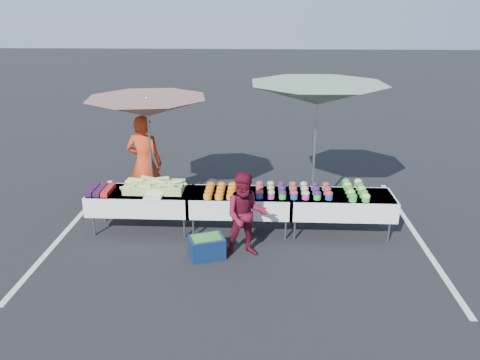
{
  "coord_description": "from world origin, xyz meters",
  "views": [
    {
      "loc": [
        0.37,
        -7.75,
        3.87
      ],
      "look_at": [
        0.0,
        0.0,
        1.0
      ],
      "focal_mm": 35.0,
      "sensor_mm": 36.0,
      "label": 1
    }
  ],
  "objects_px": {
    "table_right": "(341,204)",
    "umbrella_right": "(318,95)",
    "table_left": "(141,200)",
    "table_center": "(240,202)",
    "umbrella_left": "(147,108)",
    "customer": "(246,215)",
    "vendor": "(145,163)",
    "storage_bin": "(207,247)"
  },
  "relations": [
    {
      "from": "table_center",
      "to": "storage_bin",
      "type": "height_order",
      "value": "table_center"
    },
    {
      "from": "umbrella_right",
      "to": "table_right",
      "type": "bearing_deg",
      "value": -62.04
    },
    {
      "from": "table_left",
      "to": "table_right",
      "type": "bearing_deg",
      "value": 0.0
    },
    {
      "from": "table_left",
      "to": "umbrella_right",
      "type": "xyz_separation_m",
      "value": [
        3.18,
        0.8,
        1.79
      ]
    },
    {
      "from": "table_center",
      "to": "vendor",
      "type": "relative_size",
      "value": 0.96
    },
    {
      "from": "table_center",
      "to": "table_right",
      "type": "height_order",
      "value": "same"
    },
    {
      "from": "vendor",
      "to": "storage_bin",
      "type": "distance_m",
      "value": 2.53
    },
    {
      "from": "table_left",
      "to": "umbrella_right",
      "type": "bearing_deg",
      "value": 14.14
    },
    {
      "from": "table_right",
      "to": "umbrella_right",
      "type": "relative_size",
      "value": 0.56
    },
    {
      "from": "table_left",
      "to": "umbrella_left",
      "type": "height_order",
      "value": "umbrella_left"
    },
    {
      "from": "table_left",
      "to": "umbrella_left",
      "type": "bearing_deg",
      "value": 86.91
    },
    {
      "from": "umbrella_left",
      "to": "storage_bin",
      "type": "distance_m",
      "value": 2.88
    },
    {
      "from": "table_right",
      "to": "vendor",
      "type": "xyz_separation_m",
      "value": [
        -3.74,
        0.95,
        0.39
      ]
    },
    {
      "from": "table_center",
      "to": "umbrella_left",
      "type": "relative_size",
      "value": 0.67
    },
    {
      "from": "umbrella_right",
      "to": "vendor",
      "type": "bearing_deg",
      "value": 177.49
    },
    {
      "from": "table_left",
      "to": "vendor",
      "type": "relative_size",
      "value": 0.96
    },
    {
      "from": "vendor",
      "to": "umbrella_left",
      "type": "bearing_deg",
      "value": 138.33
    },
    {
      "from": "customer",
      "to": "umbrella_right",
      "type": "bearing_deg",
      "value": 47.19
    },
    {
      "from": "table_left",
      "to": "customer",
      "type": "relative_size",
      "value": 1.29
    },
    {
      "from": "umbrella_left",
      "to": "storage_bin",
      "type": "relative_size",
      "value": 4.16
    },
    {
      "from": "table_left",
      "to": "umbrella_left",
      "type": "distance_m",
      "value": 1.71
    },
    {
      "from": "table_center",
      "to": "umbrella_right",
      "type": "xyz_separation_m",
      "value": [
        1.38,
        0.8,
        1.79
      ]
    },
    {
      "from": "table_center",
      "to": "umbrella_right",
      "type": "relative_size",
      "value": 0.56
    },
    {
      "from": "table_left",
      "to": "table_center",
      "type": "distance_m",
      "value": 1.8
    },
    {
      "from": "table_left",
      "to": "table_center",
      "type": "relative_size",
      "value": 1.0
    },
    {
      "from": "table_left",
      "to": "vendor",
      "type": "bearing_deg",
      "value": 98.24
    },
    {
      "from": "table_right",
      "to": "vendor",
      "type": "height_order",
      "value": "vendor"
    },
    {
      "from": "table_right",
      "to": "vendor",
      "type": "relative_size",
      "value": 0.96
    },
    {
      "from": "table_left",
      "to": "table_center",
      "type": "height_order",
      "value": "same"
    },
    {
      "from": "customer",
      "to": "storage_bin",
      "type": "distance_m",
      "value": 0.84
    },
    {
      "from": "table_center",
      "to": "umbrella_left",
      "type": "xyz_separation_m",
      "value": [
        -1.76,
        0.74,
        1.54
      ]
    },
    {
      "from": "table_right",
      "to": "umbrella_left",
      "type": "distance_m",
      "value": 3.95
    },
    {
      "from": "vendor",
      "to": "umbrella_left",
      "type": "distance_m",
      "value": 1.18
    },
    {
      "from": "vendor",
      "to": "umbrella_right",
      "type": "bearing_deg",
      "value": -175.66
    },
    {
      "from": "table_right",
      "to": "storage_bin",
      "type": "height_order",
      "value": "table_right"
    },
    {
      "from": "table_right",
      "to": "customer",
      "type": "xyz_separation_m",
      "value": [
        -1.67,
        -0.88,
        0.14
      ]
    },
    {
      "from": "umbrella_right",
      "to": "table_left",
      "type": "bearing_deg",
      "value": -165.86
    },
    {
      "from": "table_center",
      "to": "table_left",
      "type": "bearing_deg",
      "value": 180.0
    },
    {
      "from": "umbrella_left",
      "to": "vendor",
      "type": "bearing_deg",
      "value": 131.48
    },
    {
      "from": "table_center",
      "to": "table_right",
      "type": "distance_m",
      "value": 1.8
    },
    {
      "from": "table_left",
      "to": "customer",
      "type": "height_order",
      "value": "customer"
    },
    {
      "from": "table_right",
      "to": "umbrella_right",
      "type": "height_order",
      "value": "umbrella_right"
    }
  ]
}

